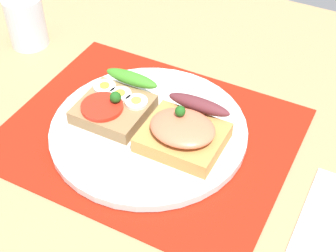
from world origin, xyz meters
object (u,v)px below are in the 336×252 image
object	(u,v)px
plate	(149,130)
sandwich_egg_tomato	(116,103)
sandwich_salmon	(184,131)
drinking_glass	(26,21)

from	to	relation	value
plate	sandwich_egg_tomato	world-z (taller)	sandwich_egg_tomato
sandwich_egg_tomato	sandwich_salmon	bearing A→B (deg)	-5.93
sandwich_egg_tomato	drinking_glass	size ratio (longest dim) A/B	1.24
plate	drinking_glass	xyz separation A→B (cm)	(-28.94, 10.41, 3.42)
plate	sandwich_egg_tomato	xyz separation A→B (cm)	(-5.61, 0.84, 2.07)
sandwich_salmon	drinking_glass	xyz separation A→B (cm)	(-34.50, 10.73, 0.83)
plate	drinking_glass	world-z (taller)	drinking_glass
sandwich_egg_tomato	sandwich_salmon	distance (cm)	11.24
sandwich_egg_tomato	drinking_glass	distance (cm)	25.26
sandwich_salmon	drinking_glass	world-z (taller)	drinking_glass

